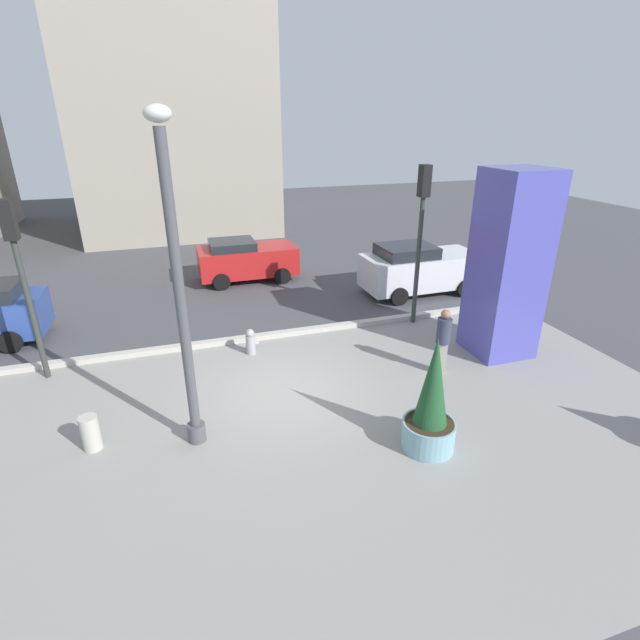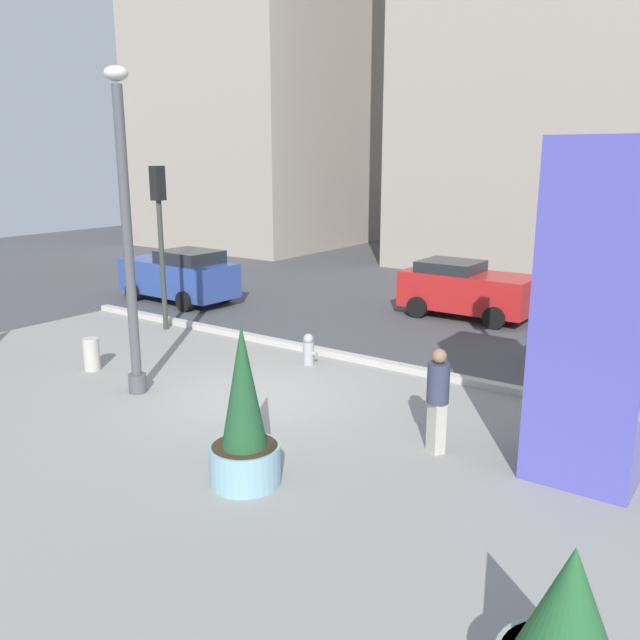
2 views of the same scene
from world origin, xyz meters
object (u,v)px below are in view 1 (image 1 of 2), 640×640
(fire_hydrant, at_px, (251,342))
(pedestrian_by_curb, at_px, (443,338))
(traffic_light_corner, at_px, (19,263))
(car_intersection, at_px, (246,259))
(traffic_light_far_side, at_px, (421,221))
(potted_plant_by_pillar, at_px, (431,406))
(art_pillar_blue, at_px, (508,266))
(lamp_post, at_px, (180,301))
(car_passing_lane, at_px, (419,269))
(concrete_bollard, at_px, (91,433))

(fire_hydrant, distance_m, pedestrian_by_curb, 5.18)
(traffic_light_corner, relative_size, car_intersection, 1.16)
(traffic_light_far_side, xyz_separation_m, car_intersection, (-4.34, 5.94, -2.41))
(potted_plant_by_pillar, distance_m, traffic_light_far_side, 6.78)
(potted_plant_by_pillar, xyz_separation_m, traffic_light_corner, (-7.80, 5.47, 2.04))
(art_pillar_blue, bearing_deg, lamp_post, -169.26)
(fire_hydrant, distance_m, car_passing_lane, 7.56)
(concrete_bollard, bearing_deg, car_intersection, 63.61)
(lamp_post, xyz_separation_m, car_passing_lane, (8.64, 6.59, -2.14))
(potted_plant_by_pillar, height_order, concrete_bollard, potted_plant_by_pillar)
(potted_plant_by_pillar, bearing_deg, lamp_post, 159.48)
(pedestrian_by_curb, bearing_deg, concrete_bollard, -176.03)
(traffic_light_far_side, xyz_separation_m, traffic_light_corner, (-10.55, -0.29, -0.26))
(fire_hydrant, height_order, car_intersection, car_intersection)
(art_pillar_blue, distance_m, car_passing_lane, 5.25)
(traffic_light_corner, xyz_separation_m, car_intersection, (6.22, 6.22, -2.15))
(art_pillar_blue, xyz_separation_m, pedestrian_by_curb, (-2.17, -0.64, -1.51))
(lamp_post, distance_m, fire_hydrant, 4.77)
(pedestrian_by_curb, bearing_deg, car_intersection, 110.55)
(potted_plant_by_pillar, bearing_deg, fire_hydrant, 116.94)
(potted_plant_by_pillar, relative_size, concrete_bollard, 3.26)
(traffic_light_far_side, bearing_deg, fire_hydrant, -173.61)
(fire_hydrant, height_order, pedestrian_by_curb, pedestrian_by_curb)
(lamp_post, relative_size, potted_plant_by_pillar, 2.59)
(art_pillar_blue, relative_size, pedestrian_by_curb, 2.83)
(car_passing_lane, bearing_deg, lamp_post, -142.65)
(traffic_light_far_side, height_order, car_passing_lane, traffic_light_far_side)
(potted_plant_by_pillar, relative_size, traffic_light_corner, 0.55)
(traffic_light_far_side, relative_size, car_passing_lane, 1.12)
(concrete_bollard, xyz_separation_m, pedestrian_by_curb, (8.22, 0.57, 0.61))
(art_pillar_blue, bearing_deg, pedestrian_by_curb, -163.45)
(traffic_light_far_side, relative_size, traffic_light_corner, 1.09)
(concrete_bollard, distance_m, pedestrian_by_curb, 8.26)
(car_intersection, relative_size, car_passing_lane, 0.89)
(concrete_bollard, relative_size, traffic_light_far_side, 0.15)
(car_intersection, height_order, car_passing_lane, car_passing_lane)
(potted_plant_by_pillar, xyz_separation_m, car_intersection, (-1.58, 11.69, -0.11))
(traffic_light_corner, relative_size, pedestrian_by_curb, 2.53)
(car_passing_lane, bearing_deg, art_pillar_blue, -92.94)
(traffic_light_far_side, bearing_deg, art_pillar_blue, -63.72)
(car_intersection, bearing_deg, potted_plant_by_pillar, -82.30)
(concrete_bollard, distance_m, traffic_light_far_side, 10.29)
(concrete_bollard, relative_size, car_passing_lane, 0.17)
(potted_plant_by_pillar, bearing_deg, traffic_light_far_side, 64.43)
(traffic_light_far_side, bearing_deg, concrete_bollard, -157.73)
(car_intersection, distance_m, pedestrian_by_curb, 9.73)
(lamp_post, relative_size, pedestrian_by_curb, 3.59)
(traffic_light_far_side, distance_m, car_intersection, 7.74)
(lamp_post, height_order, traffic_light_corner, lamp_post)
(art_pillar_blue, xyz_separation_m, traffic_light_far_side, (-1.25, 2.53, 0.78))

